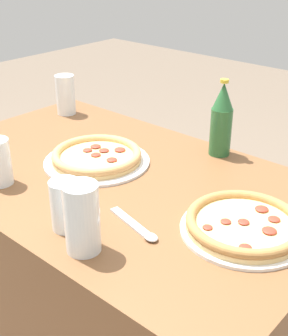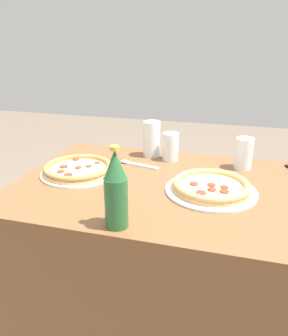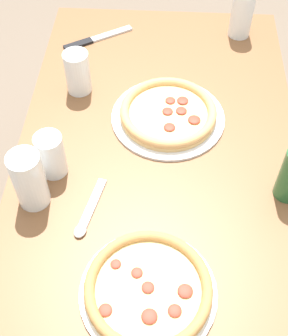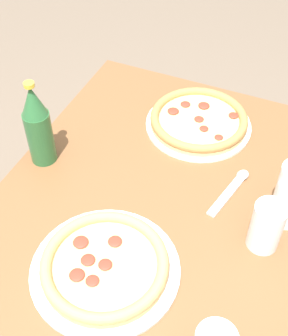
{
  "view_description": "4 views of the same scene",
  "coord_description": "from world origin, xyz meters",
  "px_view_note": "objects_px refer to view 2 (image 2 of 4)",
  "views": [
    {
      "loc": [
        0.82,
        -0.8,
        1.32
      ],
      "look_at": [
        0.12,
        -0.01,
        0.8
      ],
      "focal_mm": 50.0,
      "sensor_mm": 36.0,
      "label": 1
    },
    {
      "loc": [
        -0.14,
        1.04,
        1.21
      ],
      "look_at": [
        0.14,
        0.02,
        0.79
      ],
      "focal_mm": 35.0,
      "sensor_mm": 36.0,
      "label": 2
    },
    {
      "loc": [
        0.8,
        0.01,
        1.64
      ],
      "look_at": [
        0.15,
        -0.03,
        0.82
      ],
      "focal_mm": 50.0,
      "sensor_mm": 36.0,
      "label": 3
    },
    {
      "loc": [
        -0.53,
        -0.25,
        1.56
      ],
      "look_at": [
        0.14,
        0.04,
        0.81
      ],
      "focal_mm": 50.0,
      "sensor_mm": 36.0,
      "label": 4
    }
  ],
  "objects_px": {
    "pizza_pepperoni": "(78,169)",
    "beer_bottle": "(116,190)",
    "pizza_veggie": "(211,187)",
    "glass_orange_juice": "(152,141)",
    "glass_red_wine": "(244,155)",
    "glass_iced_tea": "(170,148)",
    "spoon": "(135,164)"
  },
  "relations": [
    {
      "from": "pizza_veggie",
      "to": "glass_red_wine",
      "type": "xyz_separation_m",
      "value": [
        -0.1,
        -0.25,
        0.04
      ]
    },
    {
      "from": "glass_iced_tea",
      "to": "glass_red_wine",
      "type": "distance_m",
      "value": 0.3
    },
    {
      "from": "glass_iced_tea",
      "to": "glass_orange_juice",
      "type": "bearing_deg",
      "value": -18.66
    },
    {
      "from": "glass_orange_juice",
      "to": "spoon",
      "type": "distance_m",
      "value": 0.15
    },
    {
      "from": "glass_red_wine",
      "to": "spoon",
      "type": "relative_size",
      "value": 0.73
    },
    {
      "from": "pizza_pepperoni",
      "to": "pizza_veggie",
      "type": "relative_size",
      "value": 0.92
    },
    {
      "from": "beer_bottle",
      "to": "pizza_veggie",
      "type": "bearing_deg",
      "value": -128.7
    },
    {
      "from": "pizza_veggie",
      "to": "glass_orange_juice",
      "type": "bearing_deg",
      "value": -47.13
    },
    {
      "from": "pizza_veggie",
      "to": "glass_orange_juice",
      "type": "height_order",
      "value": "glass_orange_juice"
    },
    {
      "from": "pizza_pepperoni",
      "to": "beer_bottle",
      "type": "height_order",
      "value": "beer_bottle"
    },
    {
      "from": "pizza_veggie",
      "to": "glass_iced_tea",
      "type": "bearing_deg",
      "value": -54.81
    },
    {
      "from": "pizza_veggie",
      "to": "glass_iced_tea",
      "type": "height_order",
      "value": "glass_iced_tea"
    },
    {
      "from": "glass_iced_tea",
      "to": "beer_bottle",
      "type": "distance_m",
      "value": 0.57
    },
    {
      "from": "pizza_veggie",
      "to": "glass_orange_juice",
      "type": "xyz_separation_m",
      "value": [
        0.28,
        -0.31,
        0.05
      ]
    },
    {
      "from": "glass_iced_tea",
      "to": "pizza_pepperoni",
      "type": "bearing_deg",
      "value": 38.89
    },
    {
      "from": "glass_red_wine",
      "to": "spoon",
      "type": "distance_m",
      "value": 0.43
    },
    {
      "from": "pizza_pepperoni",
      "to": "glass_red_wine",
      "type": "height_order",
      "value": "glass_red_wine"
    },
    {
      "from": "glass_iced_tea",
      "to": "spoon",
      "type": "xyz_separation_m",
      "value": [
        0.13,
        0.1,
        -0.05
      ]
    },
    {
      "from": "glass_iced_tea",
      "to": "beer_bottle",
      "type": "xyz_separation_m",
      "value": [
        0.04,
        0.56,
        0.06
      ]
    },
    {
      "from": "pizza_veggie",
      "to": "glass_iced_tea",
      "type": "relative_size",
      "value": 2.61
    },
    {
      "from": "beer_bottle",
      "to": "spoon",
      "type": "relative_size",
      "value": 1.35
    },
    {
      "from": "pizza_veggie",
      "to": "spoon",
      "type": "height_order",
      "value": "pizza_veggie"
    },
    {
      "from": "pizza_veggie",
      "to": "glass_red_wine",
      "type": "bearing_deg",
      "value": -111.78
    },
    {
      "from": "pizza_pepperoni",
      "to": "glass_iced_tea",
      "type": "relative_size",
      "value": 2.41
    },
    {
      "from": "spoon",
      "to": "glass_red_wine",
      "type": "bearing_deg",
      "value": -169.39
    },
    {
      "from": "glass_orange_juice",
      "to": "beer_bottle",
      "type": "distance_m",
      "value": 0.6
    },
    {
      "from": "glass_orange_juice",
      "to": "beer_bottle",
      "type": "relative_size",
      "value": 0.67
    },
    {
      "from": "glass_orange_juice",
      "to": "pizza_veggie",
      "type": "bearing_deg",
      "value": 132.87
    },
    {
      "from": "pizza_veggie",
      "to": "beer_bottle",
      "type": "bearing_deg",
      "value": 51.3
    },
    {
      "from": "pizza_veggie",
      "to": "glass_iced_tea",
      "type": "distance_m",
      "value": 0.34
    },
    {
      "from": "glass_iced_tea",
      "to": "spoon",
      "type": "height_order",
      "value": "glass_iced_tea"
    },
    {
      "from": "beer_bottle",
      "to": "pizza_pepperoni",
      "type": "bearing_deg",
      "value": -49.26
    }
  ]
}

